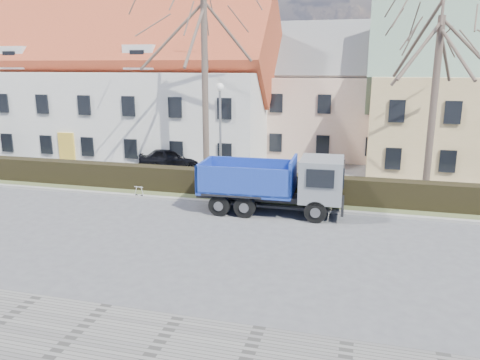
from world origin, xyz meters
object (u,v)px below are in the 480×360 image
(dump_truck, at_px, (266,183))
(cart_frame, at_px, (135,191))
(streetlight, at_px, (220,137))
(parked_car_a, at_px, (172,158))

(dump_truck, height_order, cart_frame, dump_truck)
(cart_frame, bearing_deg, streetlight, 32.58)
(streetlight, distance_m, cart_frame, 5.27)
(dump_truck, height_order, parked_car_a, dump_truck)
(streetlight, bearing_deg, dump_truck, -44.51)
(cart_frame, distance_m, parked_car_a, 6.87)
(dump_truck, xyz_separation_m, streetlight, (-3.18, 3.13, 1.55))
(dump_truck, bearing_deg, parked_car_a, 134.39)
(dump_truck, relative_size, streetlight, 1.18)
(streetlight, height_order, parked_car_a, streetlight)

